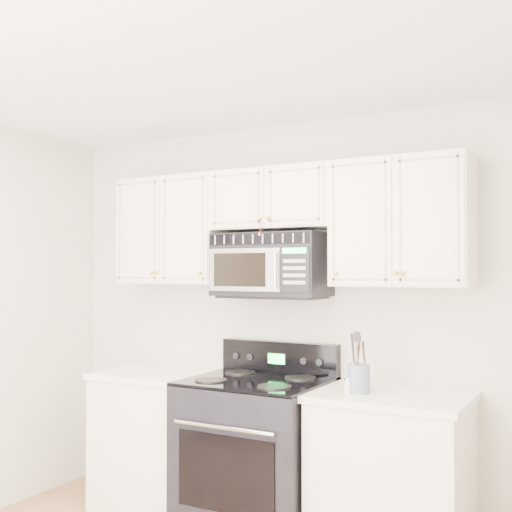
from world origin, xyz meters
The scene contains 9 objects.
room centered at (0.00, 0.00, 1.30)m, with size 3.51×3.51×2.61m.
base_cabinet_left centered at (-0.80, 1.44, 0.43)m, with size 0.86×0.65×0.92m.
base_cabinet_right centered at (0.80, 1.44, 0.43)m, with size 0.86×0.65×0.92m.
range centered at (-0.05, 1.40, 0.48)m, with size 0.84×0.76×1.14m.
upper_cabinets centered at (0.00, 1.58, 1.93)m, with size 2.44×0.37×0.75m.
microwave centered at (-0.03, 1.56, 1.65)m, with size 0.73×0.42×0.40m.
utensil_crock centered at (0.63, 1.37, 1.01)m, with size 0.13×0.13×0.34m.
shaker_salt centered at (0.59, 1.48, 0.98)m, with size 0.05×0.05×0.11m.
shaker_pepper centered at (0.59, 1.31, 0.97)m, with size 0.04×0.04×0.09m.
Camera 1 is at (1.91, -2.10, 1.61)m, focal length 45.00 mm.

